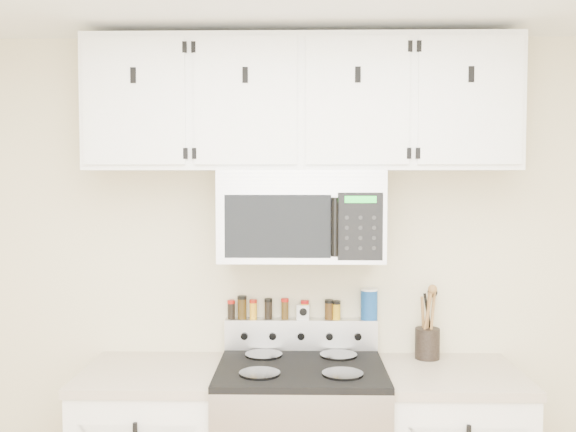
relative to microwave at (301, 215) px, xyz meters
name	(u,v)px	position (x,y,z in m)	size (l,w,h in m)	color
back_wall	(301,288)	(0.00, 0.19, -0.38)	(3.50, 0.01, 2.50)	beige
microwave	(301,215)	(0.00, 0.00, 0.00)	(0.76, 0.44, 0.42)	#9E9EA3
upper_cabinets	(301,105)	(0.00, 0.03, 0.52)	(2.00, 0.35, 0.62)	white
utensil_crock	(427,341)	(0.62, 0.09, -0.62)	(0.12, 0.12, 0.35)	black
kitchen_timer	(303,312)	(0.01, 0.16, -0.49)	(0.06, 0.05, 0.07)	silver
salt_canister	(369,304)	(0.34, 0.16, -0.45)	(0.09, 0.09, 0.16)	navy
spice_jar_0	(231,309)	(-0.35, 0.16, -0.48)	(0.04, 0.04, 0.09)	black
spice_jar_1	(242,307)	(-0.30, 0.16, -0.47)	(0.05, 0.05, 0.12)	#39280D
spice_jar_2	(253,309)	(-0.24, 0.16, -0.48)	(0.04, 0.04, 0.10)	gold
spice_jar_3	(268,309)	(-0.16, 0.16, -0.48)	(0.04, 0.04, 0.10)	black
spice_jar_4	(285,309)	(-0.08, 0.16, -0.48)	(0.04, 0.04, 0.10)	#452F10
spice_jar_5	(305,310)	(0.02, 0.16, -0.48)	(0.04, 0.04, 0.09)	#C68917
spice_jar_6	(329,309)	(0.14, 0.16, -0.48)	(0.04, 0.04, 0.10)	#40280F
spice_jar_7	(336,310)	(0.18, 0.16, -0.48)	(0.04, 0.04, 0.09)	gold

